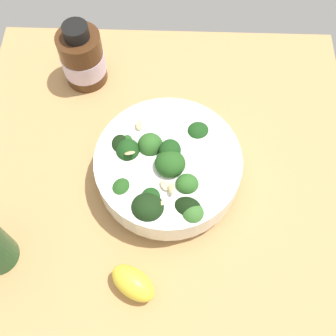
{
  "coord_description": "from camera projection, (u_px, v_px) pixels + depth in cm",
  "views": [
    {
      "loc": [
        -30.37,
        -2.05,
        63.87
      ],
      "look_at": [
        -0.21,
        -1.09,
        4.0
      ],
      "focal_mm": 45.77,
      "sensor_mm": 36.0,
      "label": 1
    }
  ],
  "objects": [
    {
      "name": "ground_plane",
      "position": [
        162.0,
        184.0,
        0.73
      ],
      "size": [
        64.88,
        64.88,
        4.96
      ],
      "primitive_type": "cube",
      "color": "tan"
    },
    {
      "name": "bowl_of_broccoli",
      "position": [
        166.0,
        169.0,
        0.66
      ],
      "size": [
        22.9,
        22.69,
        10.28
      ],
      "color": "white",
      "rests_on": "ground_plane"
    },
    {
      "name": "lemon_wedge",
      "position": [
        133.0,
        283.0,
        0.61
      ],
      "size": [
        7.3,
        8.1,
        4.54
      ],
      "primitive_type": "ellipsoid",
      "rotation": [
        0.0,
        0.0,
        0.97
      ],
      "color": "yellow",
      "rests_on": "ground_plane"
    },
    {
      "name": "bottle_tall",
      "position": [
        83.0,
        58.0,
        0.75
      ],
      "size": [
        7.74,
        7.74,
        12.74
      ],
      "color": "#472814",
      "rests_on": "ground_plane"
    }
  ]
}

